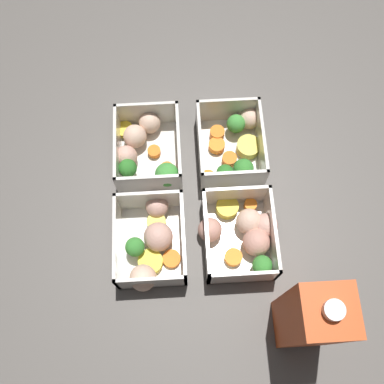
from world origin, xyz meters
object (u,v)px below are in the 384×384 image
at_px(container_near_left, 146,150).
at_px(container_far_right, 243,234).
at_px(juice_carton, 311,318).
at_px(container_near_right, 151,242).
at_px(container_far_left, 234,146).

height_order(container_near_left, container_far_right, same).
height_order(container_near_left, juice_carton, juice_carton).
distance_m(container_near_right, juice_carton, 0.26).
bearing_deg(container_near_right, container_far_left, 138.33).
xyz_separation_m(container_near_left, juice_carton, (0.29, 0.22, 0.07)).
bearing_deg(container_far_left, container_far_right, 0.57).
height_order(container_near_right, container_far_left, same).
bearing_deg(container_near_left, container_far_right, 44.26).
distance_m(container_near_left, container_near_right, 0.16).
bearing_deg(juice_carton, container_far_right, -153.81).
relative_size(container_near_left, container_far_left, 1.03).
bearing_deg(container_far_right, container_near_right, -87.59).
height_order(container_far_left, container_far_right, same).
xyz_separation_m(container_near_right, container_far_right, (-0.01, 0.14, 0.00)).
relative_size(container_near_right, container_far_right, 1.13).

